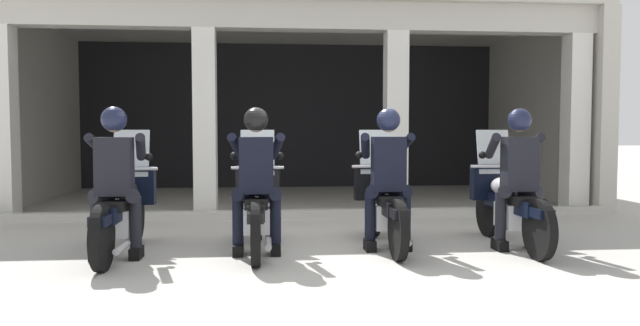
{
  "coord_description": "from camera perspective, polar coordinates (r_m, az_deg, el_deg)",
  "views": [
    {
      "loc": [
        -0.61,
        -6.6,
        1.34
      ],
      "look_at": [
        0.0,
        0.13,
        0.96
      ],
      "focal_mm": 32.79,
      "sensor_mm": 36.0,
      "label": 1
    }
  ],
  "objects": [
    {
      "name": "police_officer_center_left",
      "position": [
        6.27,
        -6.22,
        -0.49
      ],
      "size": [
        0.63,
        0.61,
        1.58
      ],
      "rotation": [
        0.0,
        0.0,
        -0.15
      ],
      "color": "black",
      "rests_on": "ground"
    },
    {
      "name": "police_officer_far_right",
      "position": [
        6.87,
        18.77,
        -0.32
      ],
      "size": [
        0.63,
        0.61,
        1.58
      ],
      "rotation": [
        0.0,
        0.0,
        -0.06
      ],
      "color": "black",
      "rests_on": "ground"
    },
    {
      "name": "motorcycle_center_left",
      "position": [
        6.6,
        -6.14,
        -4.13
      ],
      "size": [
        0.62,
        2.04,
        1.35
      ],
      "rotation": [
        0.0,
        0.0,
        -0.15
      ],
      "color": "black",
      "rests_on": "ground"
    },
    {
      "name": "motorcycle_far_left",
      "position": [
        6.71,
        -18.68,
        -4.16
      ],
      "size": [
        0.62,
        2.04,
        1.35
      ],
      "rotation": [
        0.0,
        0.0,
        -0.21
      ],
      "color": "black",
      "rests_on": "ground"
    },
    {
      "name": "motorcycle_center_right",
      "position": [
        6.85,
        6.14,
        -3.86
      ],
      "size": [
        0.62,
        2.04,
        1.35
      ],
      "rotation": [
        0.0,
        0.0,
        -0.12
      ],
      "color": "black",
      "rests_on": "ground"
    },
    {
      "name": "police_officer_center_right",
      "position": [
        6.53,
        6.64,
        -0.35
      ],
      "size": [
        0.63,
        0.61,
        1.58
      ],
      "rotation": [
        0.0,
        0.0,
        -0.12
      ],
      "color": "black",
      "rests_on": "ground"
    },
    {
      "name": "ground_plane",
      "position": [
        9.71,
        -1.52,
        -4.74
      ],
      "size": [
        80.0,
        80.0,
        0.0
      ],
      "primitive_type": "plane",
      "color": "#A8A59E"
    },
    {
      "name": "motorcycle_far_right",
      "position": [
        7.17,
        17.8,
        -3.68
      ],
      "size": [
        0.62,
        2.04,
        1.35
      ],
      "rotation": [
        0.0,
        0.0,
        -0.06
      ],
      "color": "black",
      "rests_on": "ground"
    },
    {
      "name": "police_officer_far_left",
      "position": [
        6.39,
        -19.35,
        -0.58
      ],
      "size": [
        0.63,
        0.61,
        1.58
      ],
      "rotation": [
        0.0,
        0.0,
        -0.21
      ],
      "color": "black",
      "rests_on": "ground"
    },
    {
      "name": "kerb_strip",
      "position": [
        8.97,
        -1.59,
        -5.01
      ],
      "size": [
        9.77,
        0.24,
        0.12
      ],
      "primitive_type": "cube",
      "color": "#B7B5AD",
      "rests_on": "ground"
    },
    {
      "name": "station_building",
      "position": [
        12.07,
        -2.55,
        7.49
      ],
      "size": [
        10.27,
        5.17,
        3.53
      ],
      "color": "black",
      "rests_on": "ground"
    }
  ]
}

